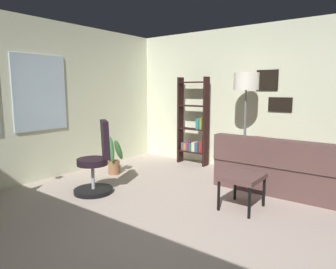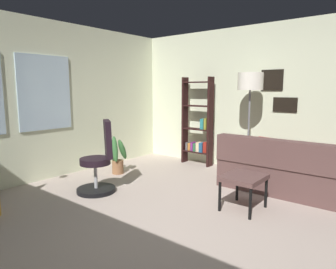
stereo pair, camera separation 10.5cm
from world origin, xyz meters
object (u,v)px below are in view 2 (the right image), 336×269
at_px(couch, 307,173).
at_px(bookshelf, 198,127).
at_px(office_chair, 100,164).
at_px(potted_plant, 116,156).
at_px(floor_lamp, 250,87).
at_px(footstool, 244,180).

bearing_deg(couch, bookshelf, 80.43).
height_order(office_chair, potted_plant, office_chair).
relative_size(couch, floor_lamp, 1.18).
height_order(couch, bookshelf, bookshelf).
relative_size(couch, footstool, 3.90).
bearing_deg(bookshelf, potted_plant, 154.13).
distance_m(footstool, floor_lamp, 1.82).
distance_m(floor_lamp, potted_plant, 2.58).
relative_size(office_chair, floor_lamp, 0.60).
distance_m(couch, floor_lamp, 1.58).
height_order(office_chair, floor_lamp, floor_lamp).
distance_m(office_chair, floor_lamp, 2.68).
bearing_deg(potted_plant, couch, -68.46).
distance_m(bookshelf, potted_plant, 1.73).
distance_m(office_chair, potted_plant, 0.96).
bearing_deg(bookshelf, footstool, -132.37).
height_order(couch, potted_plant, couch).
distance_m(couch, potted_plant, 3.11).
relative_size(couch, bookshelf, 1.20).
bearing_deg(floor_lamp, office_chair, 145.69).
bearing_deg(couch, potted_plant, 111.54).
relative_size(footstool, potted_plant, 0.76).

